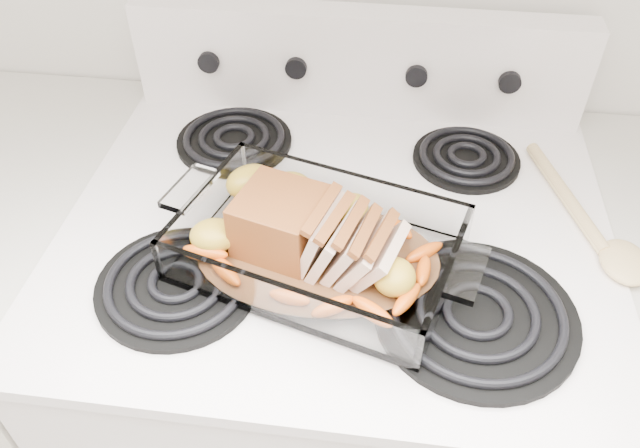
# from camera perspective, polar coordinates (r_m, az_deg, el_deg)

# --- Properties ---
(electric_range) EXTENTS (0.78, 0.70, 1.12)m
(electric_range) POSITION_cam_1_polar(r_m,az_deg,el_deg) (1.26, 1.20, -14.75)
(electric_range) COLOR white
(electric_range) RESTS_ON ground
(counter_left) EXTENTS (0.58, 0.68, 0.93)m
(counter_left) POSITION_cam_1_polar(r_m,az_deg,el_deg) (1.46, -26.21, -10.75)
(counter_left) COLOR silver
(counter_left) RESTS_ON ground
(baking_dish) EXTENTS (0.35, 0.23, 0.07)m
(baking_dish) POSITION_cam_1_polar(r_m,az_deg,el_deg) (0.82, -0.18, -2.46)
(baking_dish) COLOR white
(baking_dish) RESTS_ON electric_range
(pork_roast) EXTENTS (0.21, 0.10, 0.08)m
(pork_roast) POSITION_cam_1_polar(r_m,az_deg,el_deg) (0.80, -1.67, -0.84)
(pork_roast) COLOR #96491F
(pork_roast) RESTS_ON baking_dish
(roast_vegetables) EXTENTS (0.36, 0.20, 0.04)m
(roast_vegetables) POSITION_cam_1_polar(r_m,az_deg,el_deg) (0.84, -0.12, -0.19)
(roast_vegetables) COLOR orange
(roast_vegetables) RESTS_ON baking_dish
(wooden_spoon) EXTENTS (0.13, 0.29, 0.02)m
(wooden_spoon) POSITION_cam_1_polar(r_m,az_deg,el_deg) (0.95, 24.02, -0.60)
(wooden_spoon) COLOR #E7CD85
(wooden_spoon) RESTS_ON electric_range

